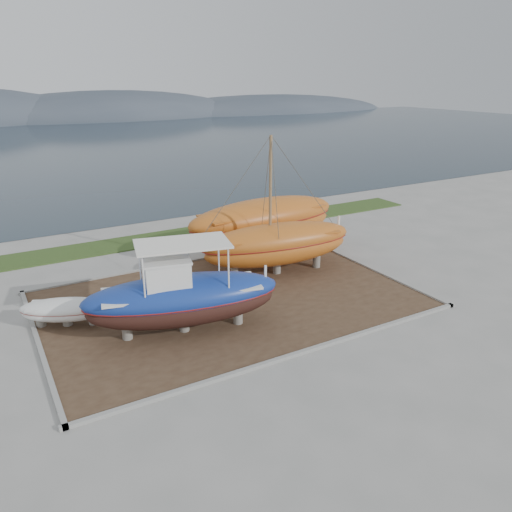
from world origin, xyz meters
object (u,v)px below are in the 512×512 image
blue_caique (182,288)px  orange_bare_hull (264,227)px  white_dinghy (66,313)px  orange_sailboat (278,207)px

blue_caique → orange_bare_hull: size_ratio=0.82×
orange_bare_hull → blue_caique: bearing=-142.4°
blue_caique → white_dinghy: size_ratio=2.12×
blue_caique → orange_sailboat: 8.35m
white_dinghy → orange_sailboat: 12.11m
blue_caique → orange_sailboat: bearing=40.4°
white_dinghy → orange_bare_hull: orange_bare_hull is taller
blue_caique → white_dinghy: 5.62m
white_dinghy → orange_bare_hull: bearing=42.2°
blue_caique → white_dinghy: bearing=157.1°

